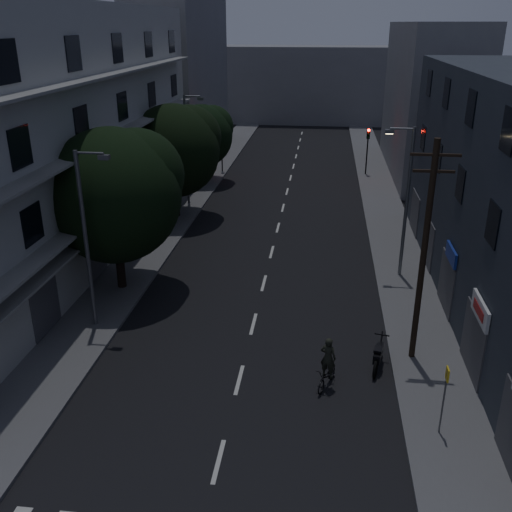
% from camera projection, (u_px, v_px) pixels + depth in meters
% --- Properties ---
extents(ground, '(160.00, 160.00, 0.00)m').
position_uv_depth(ground, '(279.00, 225.00, 39.27)').
color(ground, black).
rests_on(ground, ground).
extents(sidewalk_left, '(3.00, 90.00, 0.15)m').
position_uv_depth(sidewalk_left, '(172.00, 220.00, 40.07)').
color(sidewalk_left, '#565659').
rests_on(sidewalk_left, ground).
extents(sidewalk_right, '(3.00, 90.00, 0.15)m').
position_uv_depth(sidewalk_right, '(389.00, 228.00, 38.41)').
color(sidewalk_right, '#565659').
rests_on(sidewalk_right, ground).
extents(lane_markings, '(0.15, 60.50, 0.01)m').
position_uv_depth(lane_markings, '(285.00, 199.00, 45.00)').
color(lane_markings, beige).
rests_on(lane_markings, ground).
extents(building_left, '(7.00, 36.00, 14.00)m').
position_uv_depth(building_left, '(54.00, 139.00, 31.51)').
color(building_left, '#AFB0AA').
rests_on(building_left, ground).
extents(building_far_left, '(6.00, 20.00, 16.00)m').
position_uv_depth(building_far_left, '(182.00, 74.00, 58.68)').
color(building_far_left, slate).
rests_on(building_far_left, ground).
extents(building_far_right, '(6.00, 20.00, 13.00)m').
position_uv_depth(building_far_right, '(429.00, 100.00, 51.08)').
color(building_far_right, slate).
rests_on(building_far_right, ground).
extents(building_far_end, '(24.00, 8.00, 10.00)m').
position_uv_depth(building_far_end, '(306.00, 84.00, 78.69)').
color(building_far_end, slate).
rests_on(building_far_end, ground).
extents(tree_near, '(6.69, 6.69, 8.26)m').
position_uv_depth(tree_near, '(115.00, 190.00, 27.94)').
color(tree_near, black).
rests_on(tree_near, sidewalk_left).
extents(tree_mid, '(6.35, 6.35, 7.82)m').
position_uv_depth(tree_mid, '(175.00, 147.00, 38.96)').
color(tree_mid, black).
rests_on(tree_mid, sidewalk_left).
extents(tree_far, '(5.25, 5.25, 6.50)m').
position_uv_depth(tree_far, '(202.00, 133.00, 48.32)').
color(tree_far, black).
rests_on(tree_far, sidewalk_left).
extents(traffic_signal_far_right, '(0.28, 0.37, 4.10)m').
position_uv_depth(traffic_signal_far_right, '(368.00, 142.00, 50.78)').
color(traffic_signal_far_right, black).
rests_on(traffic_signal_far_right, sidewalk_right).
extents(traffic_signal_far_left, '(0.28, 0.37, 4.10)m').
position_uv_depth(traffic_signal_far_left, '(222.00, 139.00, 51.84)').
color(traffic_signal_far_left, black).
rests_on(traffic_signal_far_left, sidewalk_left).
extents(street_lamp_left_near, '(1.51, 0.25, 8.00)m').
position_uv_depth(street_lamp_left_near, '(88.00, 233.00, 24.43)').
color(street_lamp_left_near, slate).
rests_on(street_lamp_left_near, sidewalk_left).
extents(street_lamp_right, '(1.51, 0.25, 8.00)m').
position_uv_depth(street_lamp_right, '(405.00, 196.00, 29.61)').
color(street_lamp_right, slate).
rests_on(street_lamp_right, sidewalk_right).
extents(street_lamp_left_far, '(1.51, 0.25, 8.00)m').
position_uv_depth(street_lamp_left_far, '(188.00, 144.00, 42.16)').
color(street_lamp_left_far, slate).
rests_on(street_lamp_left_far, sidewalk_left).
extents(utility_pole, '(1.80, 0.24, 9.00)m').
position_uv_depth(utility_pole, '(424.00, 250.00, 21.82)').
color(utility_pole, black).
rests_on(utility_pole, sidewalk_right).
extents(bus_stop_sign, '(0.06, 0.35, 2.52)m').
position_uv_depth(bus_stop_sign, '(445.00, 389.00, 18.56)').
color(bus_stop_sign, '#595B60').
rests_on(bus_stop_sign, sidewalk_right).
extents(motorcycle, '(0.75, 2.05, 1.33)m').
position_uv_depth(motorcycle, '(378.00, 356.00, 22.87)').
color(motorcycle, black).
rests_on(motorcycle, ground).
extents(cyclist, '(1.15, 1.77, 2.12)m').
position_uv_depth(cyclist, '(327.00, 370.00, 21.63)').
color(cyclist, black).
rests_on(cyclist, ground).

